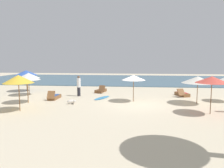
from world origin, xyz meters
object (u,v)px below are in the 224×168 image
Objects in this scene: umbrella_2 at (134,78)px; umbrella_3 at (29,76)px; umbrella_1 at (198,80)px; person_2 at (79,86)px; dog at (72,102)px; umbrella_0 at (26,73)px; lounger_4 at (182,94)px; lounger_1 at (54,97)px; umbrella_6 at (27,78)px; umbrella_7 at (18,79)px; lounger_3 at (101,91)px; surfboard at (102,98)px; umbrella_5 at (212,80)px.

umbrella_2 is 9.28m from umbrella_3.
umbrella_1 reaches higher than person_2.
umbrella_1 is at bearing 6.65° from dog.
umbrella_1 is 9.03m from dog.
lounger_4 is (14.61, -1.18, -1.65)m from umbrella_0.
lounger_1 is 0.93× the size of person_2.
lounger_1 is (1.34, 1.58, -1.64)m from umbrella_6.
lounger_4 is at bearing 29.87° from umbrella_7.
umbrella_7 is at bearing -116.84° from lounger_3.
lounger_3 is 2.51× the size of dog.
umbrella_6 reaches higher than dog.
lounger_4 is 6.91m from surfboard.
umbrella_0 is 0.96× the size of umbrella_7.
umbrella_3 is 6.59m from lounger_3.
lounger_1 is at bearing -137.39° from person_2.
umbrella_0 is 1.30× the size of lounger_1.
dog is (2.60, 2.27, -1.80)m from umbrella_7.
umbrella_1 is at bearing -12.99° from person_2.
umbrella_0 is 1.23× the size of lounger_3.
umbrella_1 reaches higher than lounger_4.
lounger_4 is at bearing 4.12° from umbrella_3.
umbrella_7 is 3.89m from dog.
umbrella_2 is at bearing 9.52° from umbrella_6.
umbrella_5 is 12.21m from umbrella_6.
umbrella_1 and umbrella_3 have the same top height.
surfboard is at bearing -79.39° from lounger_3.
umbrella_6 reaches higher than umbrella_1.
umbrella_3 is 0.89× the size of umbrella_5.
person_2 is (4.46, 0.01, -0.83)m from umbrella_3.
dog is at bearing 168.39° from umbrella_5.
umbrella_2 is at bearing -21.13° from person_2.
person_2 is (-9.16, 2.11, -0.82)m from umbrella_1.
umbrella_0 reaches higher than umbrella_2.
lounger_1 is at bearing 139.58° from dog.
surfboard is (3.74, 0.72, -0.14)m from lounger_1.
umbrella_5 reaches higher than surfboard.
umbrella_2 is at bearing 27.58° from umbrella_7.
person_2 is at bearing -173.85° from lounger_4.
lounger_4 is (-0.36, 3.06, -1.54)m from umbrella_1.
lounger_4 is 8.89m from person_2.
lounger_1 is at bearing 49.77° from umbrella_6.
surfboard is at bearing -20.08° from umbrella_0.
umbrella_2 reaches higher than umbrella_3.
umbrella_3 is 2.84× the size of dog.
umbrella_1 is 1.36× the size of lounger_1.
dog is 2.98m from surfboard.
umbrella_3 is at bearing 159.97° from umbrella_5.
umbrella_0 is at bearing 175.40° from lounger_4.
umbrella_0 reaches higher than umbrella_6.
umbrella_6 is 2.44m from umbrella_7.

